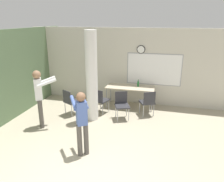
% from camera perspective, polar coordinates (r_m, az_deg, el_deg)
% --- Properties ---
extents(wall_left_accent, '(0.12, 7.00, 2.80)m').
position_cam_1_polar(wall_left_accent, '(7.40, -26.33, 3.17)').
color(wall_left_accent, '#5B7551').
rests_on(wall_left_accent, ground_plane).
extents(wall_back, '(8.00, 0.15, 2.80)m').
position_cam_1_polar(wall_back, '(8.22, 5.41, 6.39)').
color(wall_back, beige).
rests_on(wall_back, ground_plane).
extents(support_pillar, '(0.36, 0.36, 2.80)m').
position_cam_1_polar(support_pillar, '(6.72, -5.35, 3.67)').
color(support_pillar, white).
rests_on(support_pillar, ground_plane).
extents(folding_table, '(1.74, 0.70, 0.76)m').
position_cam_1_polar(folding_table, '(7.91, 4.78, 0.74)').
color(folding_table, beige).
rests_on(folding_table, ground_plane).
extents(bottle_on_table, '(0.06, 0.06, 0.26)m').
position_cam_1_polar(bottle_on_table, '(7.96, 6.84, 1.90)').
color(bottle_on_table, '#1E6B2D').
rests_on(bottle_on_table, folding_table).
extents(chair_table_front, '(0.57, 0.57, 0.87)m').
position_cam_1_polar(chair_table_front, '(7.02, 2.58, -3.26)').
color(chair_table_front, '#2D2D33').
rests_on(chair_table_front, ground_plane).
extents(chair_table_left, '(0.56, 0.56, 0.87)m').
position_cam_1_polar(chair_table_left, '(7.39, -3.12, -2.14)').
color(chair_table_left, '#2D2D33').
rests_on(chair_table_left, ground_plane).
extents(chair_near_pillar, '(0.60, 0.60, 0.87)m').
position_cam_1_polar(chair_near_pillar, '(7.41, -10.80, -2.40)').
color(chair_near_pillar, '#2D2D33').
rests_on(chair_near_pillar, ground_plane).
extents(chair_table_right, '(0.59, 0.59, 0.87)m').
position_cam_1_polar(chair_table_right, '(7.30, 9.33, -2.64)').
color(chair_table_right, '#2D2D33').
rests_on(chair_table_right, ground_plane).
extents(person_watching_back, '(0.69, 0.61, 1.73)m').
position_cam_1_polar(person_watching_back, '(6.64, -18.35, -0.87)').
color(person_watching_back, '#514C47').
rests_on(person_watching_back, ground_plane).
extents(person_playing_front, '(0.57, 0.63, 1.58)m').
position_cam_1_polar(person_playing_front, '(5.07, -7.94, -7.20)').
color(person_playing_front, '#514C47').
rests_on(person_playing_front, ground_plane).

